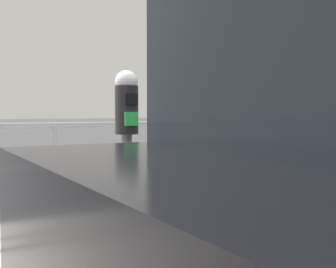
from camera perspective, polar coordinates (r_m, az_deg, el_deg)
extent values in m
cube|color=#ADA8A0|center=(3.98, -10.60, -15.09)|extent=(36.00, 2.42, 0.12)
cylinder|color=slate|center=(3.03, -5.26, -9.62)|extent=(0.07, 0.07, 1.01)
cylinder|color=black|center=(2.96, -5.32, 3.08)|extent=(0.16, 0.16, 0.32)
sphere|color=silver|center=(2.97, -5.34, 6.68)|extent=(0.15, 0.15, 0.15)
cube|color=black|center=(2.89, -4.70, 4.48)|extent=(0.09, 0.01, 0.07)
cube|color=green|center=(2.89, -4.69, 1.94)|extent=(0.09, 0.01, 0.09)
cylinder|color=slate|center=(3.62, 4.43, -8.81)|extent=(0.15, 0.15, 0.86)
cylinder|color=slate|center=(3.46, 2.64, -9.37)|extent=(0.15, 0.15, 0.86)
cube|color=black|center=(3.46, 3.60, 3.17)|extent=(0.50, 0.39, 0.64)
sphere|color=#936B4C|center=(3.49, 3.62, 10.38)|extent=(0.23, 0.23, 0.23)
cylinder|color=black|center=(3.69, 5.88, 3.42)|extent=(0.09, 0.09, 0.61)
cylinder|color=black|center=(3.12, 4.24, 6.02)|extent=(0.31, 0.52, 0.44)
cylinder|color=gray|center=(4.81, -14.46, 1.08)|extent=(24.00, 0.06, 0.06)
cylinder|color=gray|center=(4.85, -14.39, -4.34)|extent=(24.00, 0.05, 0.05)
cylinder|color=gray|center=(4.86, -14.38, -4.94)|extent=(0.06, 0.06, 1.02)
cylinder|color=gray|center=(5.66, 5.76, -3.76)|extent=(0.06, 0.06, 1.02)
cylinder|color=gray|center=(6.96, 19.62, -2.67)|extent=(0.06, 0.06, 1.02)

